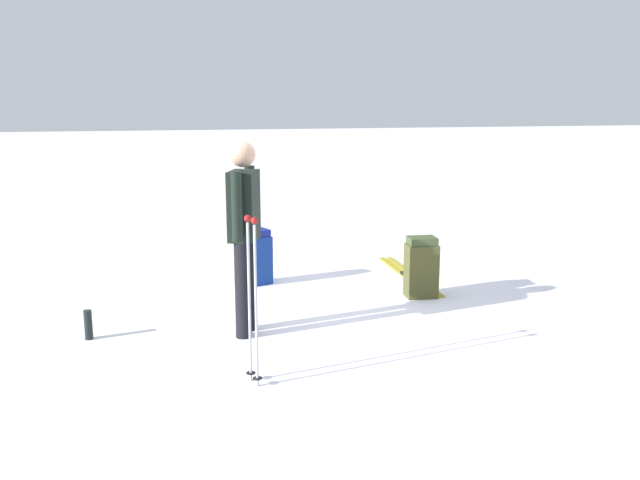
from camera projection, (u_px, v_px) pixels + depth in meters
The scene contains 7 objects.
ground_plane at pixel (320, 309), 6.77m from camera, with size 80.00×80.00×0.00m, color white.
skier_standing at pixel (244, 228), 5.88m from camera, with size 0.54×0.33×1.70m.
ski_pair_near at pixel (408, 275), 8.00m from camera, with size 1.84×0.23×0.05m.
backpack_large_dark at pixel (421, 268), 7.12m from camera, with size 0.28×0.34×0.64m.
backpack_bright at pixel (256, 258), 7.62m from camera, with size 0.31×0.37×0.62m.
ski_poles_planted_near at pixel (252, 292), 4.86m from camera, with size 0.18×0.10×1.25m.
thermos_bottle at pixel (88, 325), 5.89m from camera, with size 0.07×0.07×0.26m, color black.
Camera 1 is at (6.29, -1.57, 2.05)m, focal length 38.19 mm.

